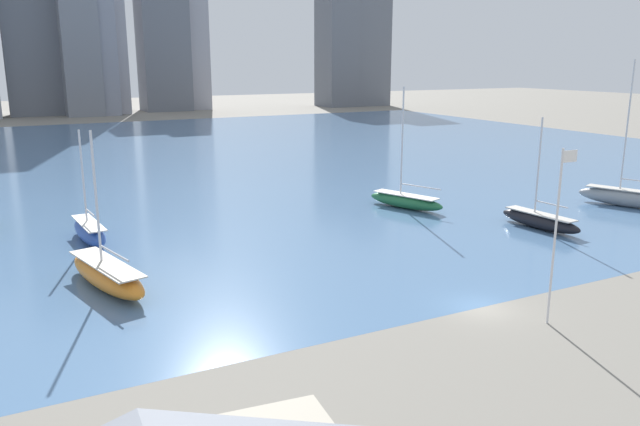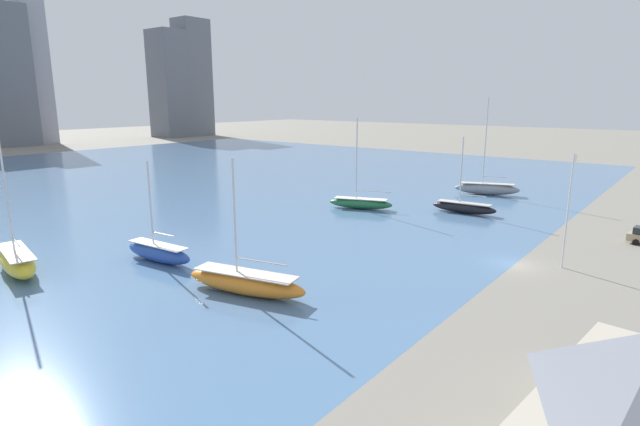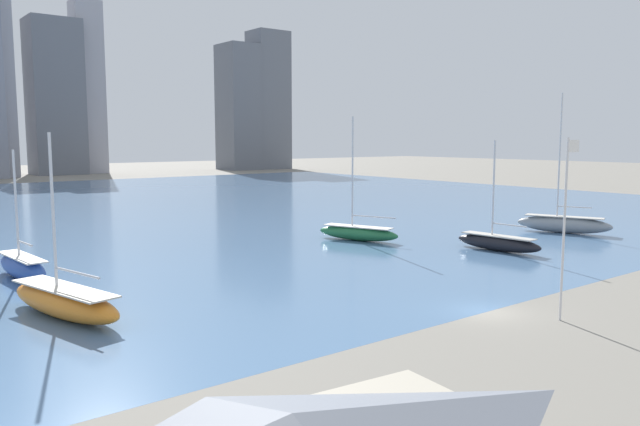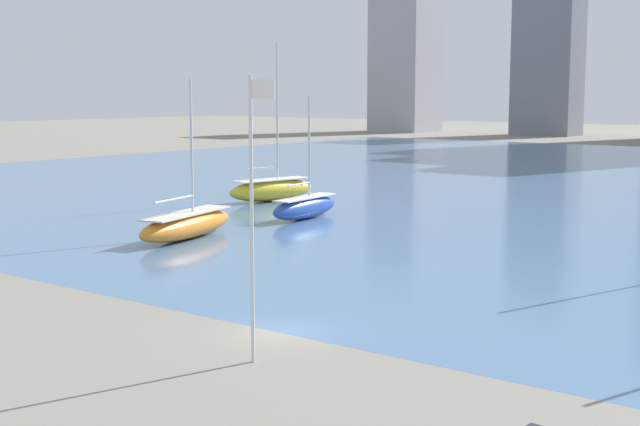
{
  "view_description": "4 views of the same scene",
  "coord_description": "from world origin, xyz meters",
  "px_view_note": "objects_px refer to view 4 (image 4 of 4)",
  "views": [
    {
      "loc": [
        -26.5,
        -28.76,
        15.55
      ],
      "look_at": [
        -3.05,
        16.75,
        3.01
      ],
      "focal_mm": 35.0,
      "sensor_mm": 36.0,
      "label": 1
    },
    {
      "loc": [
        -47.0,
        -13.36,
        15.41
      ],
      "look_at": [
        -5.57,
        19.17,
        3.36
      ],
      "focal_mm": 28.0,
      "sensor_mm": 36.0,
      "label": 2
    },
    {
      "loc": [
        -31.11,
        -23.19,
        10.61
      ],
      "look_at": [
        0.19,
        16.96,
        4.55
      ],
      "focal_mm": 35.0,
      "sensor_mm": 36.0,
      "label": 3
    },
    {
      "loc": [
        23.78,
        -28.04,
        10.11
      ],
      "look_at": [
        -7.63,
        12.88,
        3.09
      ],
      "focal_mm": 50.0,
      "sensor_mm": 36.0,
      "label": 4
    }
  ],
  "objects_px": {
    "flag_pole": "(253,209)",
    "sailboat_blue": "(305,207)",
    "sailboat_orange": "(187,225)",
    "sailboat_yellow": "(272,189)"
  },
  "relations": [
    {
      "from": "flag_pole",
      "to": "sailboat_blue",
      "type": "relative_size",
      "value": 1.09
    },
    {
      "from": "flag_pole",
      "to": "sailboat_blue",
      "type": "bearing_deg",
      "value": 125.61
    },
    {
      "from": "flag_pole",
      "to": "sailboat_orange",
      "type": "height_order",
      "value": "sailboat_orange"
    },
    {
      "from": "sailboat_orange",
      "to": "sailboat_yellow",
      "type": "distance_m",
      "value": 22.0
    },
    {
      "from": "sailboat_blue",
      "to": "sailboat_yellow",
      "type": "height_order",
      "value": "sailboat_yellow"
    },
    {
      "from": "flag_pole",
      "to": "sailboat_orange",
      "type": "xyz_separation_m",
      "value": [
        -22.84,
        18.6,
        -4.86
      ]
    },
    {
      "from": "flag_pole",
      "to": "sailboat_yellow",
      "type": "relative_size",
      "value": 0.73
    },
    {
      "from": "flag_pole",
      "to": "sailboat_blue",
      "type": "distance_m",
      "value": 38.72
    },
    {
      "from": "sailboat_yellow",
      "to": "sailboat_orange",
      "type": "bearing_deg",
      "value": -53.02
    },
    {
      "from": "sailboat_blue",
      "to": "sailboat_yellow",
      "type": "relative_size",
      "value": 0.67
    }
  ]
}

